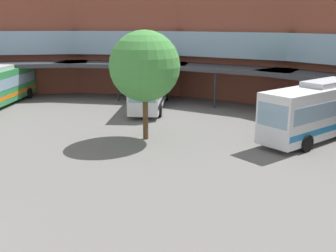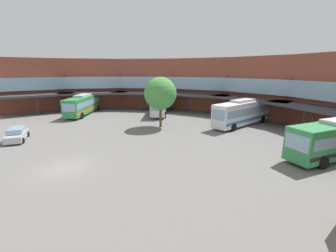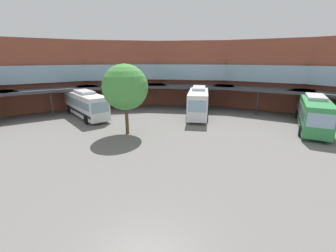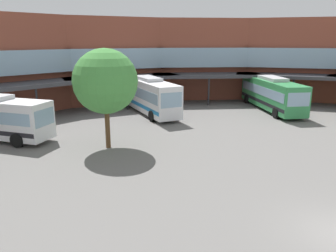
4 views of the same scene
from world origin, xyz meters
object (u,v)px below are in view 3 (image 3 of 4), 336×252
at_px(bus_2, 313,111).
at_px(plaza_tree, 125,87).
at_px(bus_1, 198,100).
at_px(bus_4, 85,104).

xyz_separation_m(bus_2, plaza_tree, (-20.65, -5.46, 3.05)).
distance_m(bus_1, plaza_tree, 12.87).
bearing_deg(bus_1, bus_2, 71.18).
height_order(bus_4, plaza_tree, plaza_tree).
bearing_deg(bus_1, plaza_tree, -35.37).
xyz_separation_m(bus_1, bus_4, (-15.28, -3.91, -0.16)).
relative_size(bus_4, plaza_tree, 1.27).
relative_size(bus_2, plaza_tree, 1.69).
distance_m(bus_2, bus_4, 28.59).
height_order(bus_1, bus_2, bus_1).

